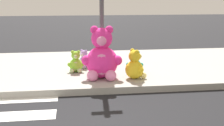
{
  "coord_description": "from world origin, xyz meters",
  "views": [
    {
      "loc": [
        0.24,
        -3.05,
        2.04
      ],
      "look_at": [
        1.15,
        3.6,
        0.55
      ],
      "focal_mm": 48.35,
      "sensor_mm": 36.0,
      "label": 1
    }
  ],
  "objects": [
    {
      "name": "sidewalk",
      "position": [
        0.0,
        5.2,
        0.07
      ],
      "size": [
        28.0,
        4.4,
        0.15
      ],
      "primitive_type": "cube",
      "color": "#9E9B93",
      "rests_on": "ground_plane"
    },
    {
      "name": "sign_pole",
      "position": [
        1.0,
        4.4,
        1.85
      ],
      "size": [
        0.56,
        0.11,
        3.2
      ],
      "color": "#4C4C51",
      "rests_on": "sidewalk"
    },
    {
      "name": "plush_pink_large",
      "position": [
        0.94,
        3.81,
        0.64
      ],
      "size": [
        0.94,
        0.85,
        1.23
      ],
      "color": "#F22D93",
      "rests_on": "sidewalk"
    },
    {
      "name": "plush_lavender",
      "position": [
        0.56,
        4.93,
        0.35
      ],
      "size": [
        0.34,
        0.35,
        0.49
      ],
      "color": "#B28CD8",
      "rests_on": "sidewalk"
    },
    {
      "name": "plush_brown",
      "position": [
        1.0,
        4.96,
        0.39
      ],
      "size": [
        0.42,
        0.45,
        0.6
      ],
      "color": "olive",
      "rests_on": "sidewalk"
    },
    {
      "name": "plush_teal",
      "position": [
        1.8,
        4.19,
        0.38
      ],
      "size": [
        0.43,
        0.4,
        0.57
      ],
      "color": "teal",
      "rests_on": "sidewalk"
    },
    {
      "name": "plush_lime",
      "position": [
        0.34,
        4.49,
        0.37
      ],
      "size": [
        0.43,
        0.38,
        0.55
      ],
      "color": "#8CD133",
      "rests_on": "sidewalk"
    },
    {
      "name": "plush_yellow",
      "position": [
        1.7,
        3.66,
        0.43
      ],
      "size": [
        0.5,
        0.52,
        0.7
      ],
      "color": "yellow",
      "rests_on": "sidewalk"
    }
  ]
}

